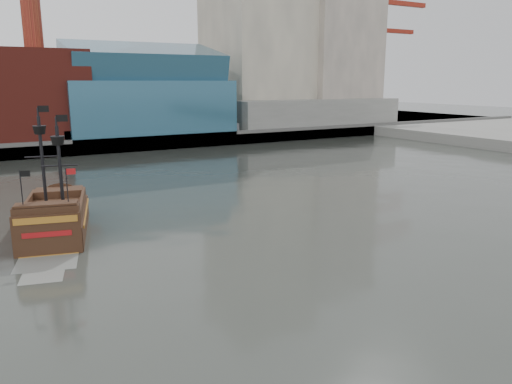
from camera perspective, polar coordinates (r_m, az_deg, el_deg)
ground at (r=31.90m, az=10.22°, el=-9.65°), size 400.00×400.00×0.00m
promenade_far at (r=116.53m, az=-20.35°, el=6.41°), size 220.00×60.00×2.00m
seawall at (r=87.72m, az=-17.02°, el=5.05°), size 220.00×1.00×2.60m
skyline at (r=110.46m, az=-17.82°, el=18.56°), size 149.00×45.00×62.00m
crane_a at (r=143.33m, az=13.75°, el=15.10°), size 22.50×4.00×32.25m
crane_b at (r=157.05m, az=13.72°, el=13.56°), size 19.10×4.00×26.25m
pirate_ship at (r=43.03m, az=-21.95°, el=-3.14°), size 7.53×15.03×10.80m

